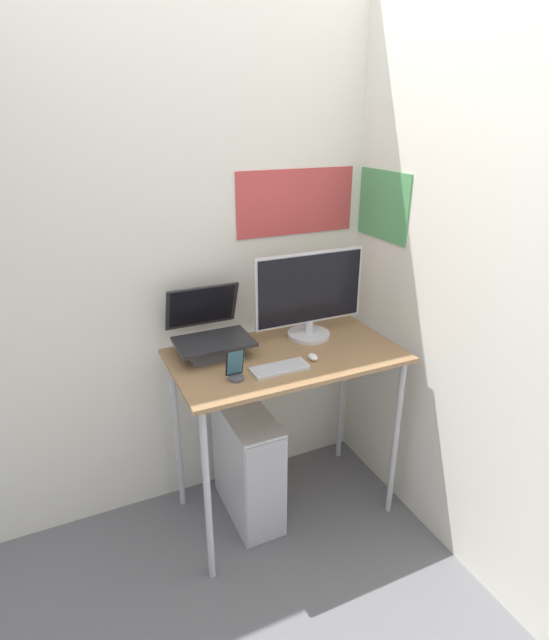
% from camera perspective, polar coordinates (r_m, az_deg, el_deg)
% --- Properties ---
extents(ground_plane, '(12.00, 12.00, 0.00)m').
position_cam_1_polar(ground_plane, '(2.66, 4.22, -24.40)').
color(ground_plane, slate).
extents(wall_back, '(6.00, 0.06, 2.60)m').
position_cam_1_polar(wall_back, '(2.51, -2.41, 7.78)').
color(wall_back, silver).
rests_on(wall_back, ground_plane).
extents(wall_side_right, '(0.06, 6.00, 2.60)m').
position_cam_1_polar(wall_side_right, '(2.29, 18.89, 5.09)').
color(wall_side_right, silver).
rests_on(wall_side_right, ground_plane).
extents(desk, '(1.06, 0.59, 0.91)m').
position_cam_1_polar(desk, '(2.37, 1.32, -6.09)').
color(desk, '#936D47').
rests_on(desk, ground_plane).
extents(laptop, '(0.35, 0.33, 0.30)m').
position_cam_1_polar(laptop, '(2.32, -7.22, -2.04)').
color(laptop, '#4C4C51').
rests_on(laptop, desk).
extents(monitor, '(0.57, 0.21, 0.43)m').
position_cam_1_polar(monitor, '(2.43, 4.03, 2.60)').
color(monitor, silver).
rests_on(monitor, desk).
extents(keyboard, '(0.25, 0.10, 0.02)m').
position_cam_1_polar(keyboard, '(2.18, 0.61, -5.51)').
color(keyboard, silver).
rests_on(keyboard, desk).
extents(mouse, '(0.04, 0.06, 0.03)m').
position_cam_1_polar(mouse, '(2.27, 4.41, -4.24)').
color(mouse, white).
rests_on(mouse, desk).
extents(cell_phone, '(0.08, 0.06, 0.14)m').
position_cam_1_polar(cell_phone, '(2.09, -4.49, -5.57)').
color(cell_phone, '#4C4C51').
rests_on(cell_phone, desk).
extents(computer_tower, '(0.21, 0.49, 0.60)m').
position_cam_1_polar(computer_tower, '(2.63, -3.09, -16.07)').
color(computer_tower, silver).
rests_on(computer_tower, ground_plane).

